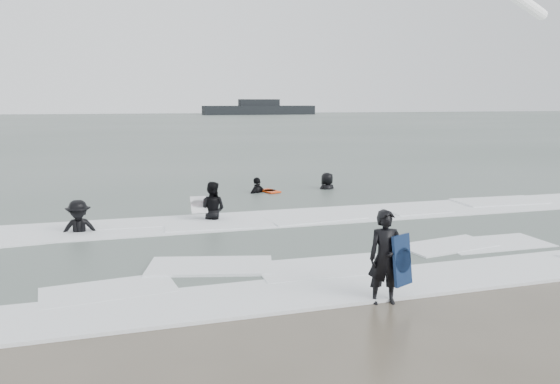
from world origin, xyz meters
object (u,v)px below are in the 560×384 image
object	(u,v)px
surfer_right_near	(258,194)
surfer_right_far	(327,190)
vessel_horizon	(259,109)
surfer_centre	(384,303)
surfer_breaker	(79,235)
surfer_wading	(212,222)

from	to	relation	value
surfer_right_near	surfer_right_far	xyz separation A→B (m)	(3.10, 0.06, 0.00)
surfer_right_near	vessel_horizon	bearing A→B (deg)	-138.50
surfer_centre	surfer_right_far	world-z (taller)	surfer_right_far
surfer_centre	surfer_breaker	size ratio (longest dim) A/B	0.97
surfer_wading	surfer_right_far	world-z (taller)	surfer_right_far
surfer_wading	surfer_right_near	xyz separation A→B (m)	(2.65, 4.72, 0.00)
surfer_centre	surfer_wading	xyz separation A→B (m)	(-2.00, 7.94, 0.00)
surfer_centre	surfer_right_near	xyz separation A→B (m)	(0.65, 12.66, 0.00)
surfer_breaker	surfer_right_far	distance (m)	11.12
surfer_centre	surfer_right_near	size ratio (longest dim) A/B	0.99
vessel_horizon	surfer_breaker	bearing A→B (deg)	-106.17
surfer_centre	surfer_wading	size ratio (longest dim) A/B	0.99
surfer_centre	surfer_right_near	bearing A→B (deg)	97.05
vessel_horizon	surfer_wading	bearing A→B (deg)	-104.66
surfer_right_far	vessel_horizon	xyz separation A→B (m)	(28.78, 127.16, 1.57)
surfer_centre	surfer_wading	world-z (taller)	surfer_wading
surfer_breaker	vessel_horizon	size ratio (longest dim) A/B	0.06
surfer_right_near	surfer_right_far	world-z (taller)	surfer_right_far
surfer_breaker	surfer_right_near	bearing A→B (deg)	39.26
surfer_right_far	vessel_horizon	bearing A→B (deg)	-119.04
surfer_right_near	surfer_right_far	bearing A→B (deg)	146.69
surfer_right_near	surfer_breaker	bearing A→B (deg)	4.97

